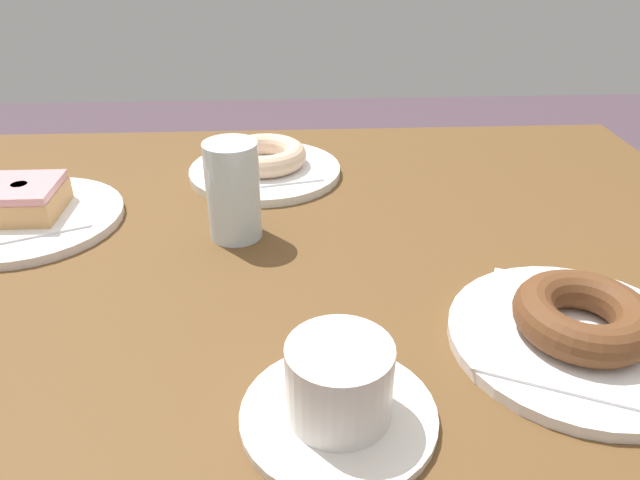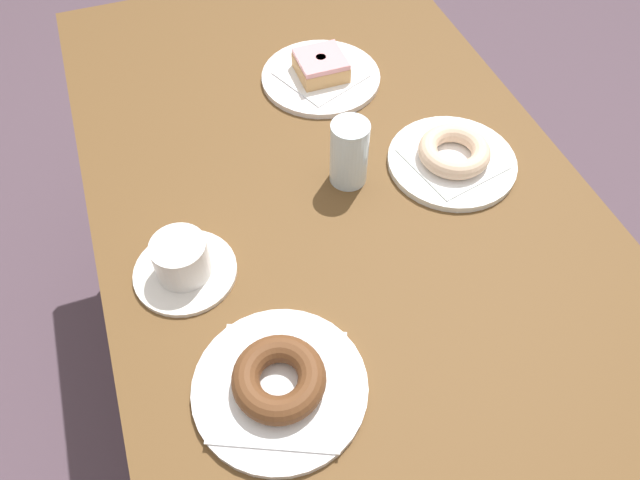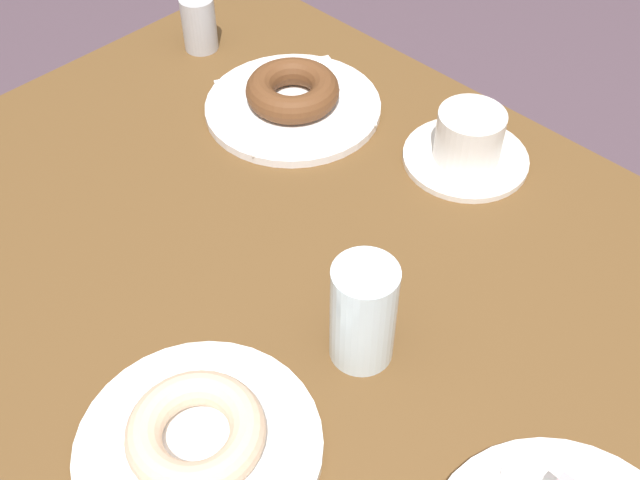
# 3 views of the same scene
# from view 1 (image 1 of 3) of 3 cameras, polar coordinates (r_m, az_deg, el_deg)

# --- Properties ---
(table) EXTENTS (1.29, 0.80, 0.71)m
(table) POSITION_cam_1_polar(r_m,az_deg,el_deg) (0.76, -9.21, -7.06)
(table) COLOR brown
(table) RESTS_ON ground_plane
(plate_chocolate_ring) EXTENTS (0.23, 0.23, 0.01)m
(plate_chocolate_ring) POSITION_cam_1_polar(r_m,az_deg,el_deg) (0.59, 23.34, -8.73)
(plate_chocolate_ring) COLOR white
(plate_chocolate_ring) RESTS_ON table
(napkin_chocolate_ring) EXTENTS (0.22, 0.22, 0.00)m
(napkin_chocolate_ring) POSITION_cam_1_polar(r_m,az_deg,el_deg) (0.59, 23.48, -8.18)
(napkin_chocolate_ring) COLOR white
(napkin_chocolate_ring) RESTS_ON plate_chocolate_ring
(donut_chocolate_ring) EXTENTS (0.12, 0.12, 0.04)m
(donut_chocolate_ring) POSITION_cam_1_polar(r_m,az_deg,el_deg) (0.58, 23.87, -6.63)
(donut_chocolate_ring) COLOR brown
(donut_chocolate_ring) RESTS_ON napkin_chocolate_ring
(plate_glazed_square) EXTENTS (0.23, 0.23, 0.01)m
(plate_glazed_square) POSITION_cam_1_polar(r_m,az_deg,el_deg) (0.83, -26.13, 1.85)
(plate_glazed_square) COLOR white
(plate_glazed_square) RESTS_ON table
(napkin_glazed_square) EXTENTS (0.18, 0.18, 0.00)m
(napkin_glazed_square) POSITION_cam_1_polar(r_m,az_deg,el_deg) (0.82, -26.24, 2.28)
(napkin_glazed_square) COLOR white
(napkin_glazed_square) RESTS_ON plate_glazed_square
(donut_glazed_square) EXTENTS (0.09, 0.09, 0.04)m
(donut_glazed_square) POSITION_cam_1_polar(r_m,az_deg,el_deg) (0.81, -26.56, 3.58)
(donut_glazed_square) COLOR tan
(donut_glazed_square) RESTS_ON napkin_glazed_square
(plate_sugar_ring) EXTENTS (0.22, 0.22, 0.01)m
(plate_sugar_ring) POSITION_cam_1_polar(r_m,az_deg,el_deg) (0.88, -5.27, 6.59)
(plate_sugar_ring) COLOR white
(plate_sugar_ring) RESTS_ON table
(napkin_sugar_ring) EXTENTS (0.17, 0.17, 0.00)m
(napkin_sugar_ring) POSITION_cam_1_polar(r_m,az_deg,el_deg) (0.88, -5.29, 7.04)
(napkin_sugar_ring) COLOR white
(napkin_sugar_ring) RESTS_ON plate_sugar_ring
(donut_sugar_ring) EXTENTS (0.12, 0.12, 0.03)m
(donut_sugar_ring) POSITION_cam_1_polar(r_m,az_deg,el_deg) (0.87, -5.34, 8.09)
(donut_sugar_ring) COLOR beige
(donut_sugar_ring) RESTS_ON napkin_sugar_ring
(water_glass) EXTENTS (0.06, 0.06, 0.12)m
(water_glass) POSITION_cam_1_polar(r_m,az_deg,el_deg) (0.70, -8.30, 4.68)
(water_glass) COLOR silver
(water_glass) RESTS_ON table
(coffee_cup) EXTENTS (0.15, 0.15, 0.07)m
(coffee_cup) POSITION_cam_1_polar(r_m,az_deg,el_deg) (0.46, 1.83, -14.20)
(coffee_cup) COLOR silver
(coffee_cup) RESTS_ON table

